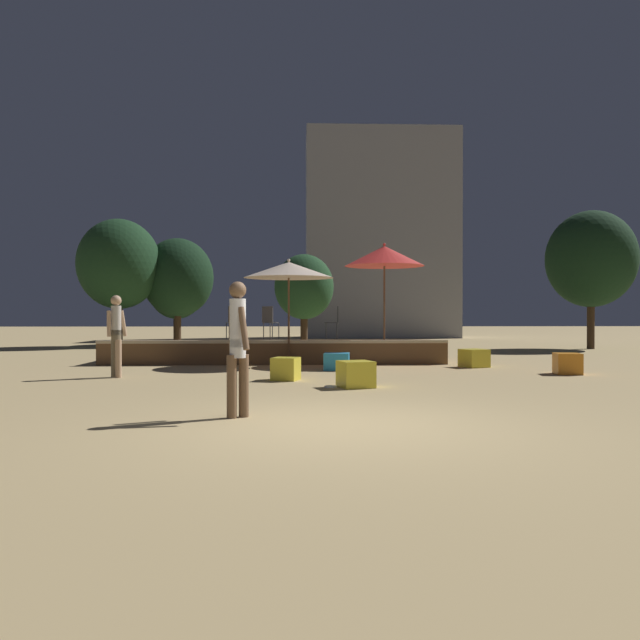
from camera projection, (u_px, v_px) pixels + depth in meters
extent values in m
plane|color=tan|center=(343.00, 425.00, 7.45)|extent=(120.00, 120.00, 0.00)
cube|color=brown|center=(275.00, 352.00, 17.41)|extent=(9.19, 2.27, 0.57)
cube|color=#CCB793|center=(274.00, 342.00, 16.31)|extent=(9.19, 0.12, 0.08)
cylinder|color=brown|center=(384.00, 315.00, 16.66)|extent=(0.05, 0.05, 2.62)
cone|color=red|center=(384.00, 256.00, 16.65)|extent=(2.13, 2.13, 0.54)
sphere|color=red|center=(384.00, 244.00, 16.64)|extent=(0.08, 0.08, 0.08)
cylinder|color=brown|center=(289.00, 322.00, 16.20)|extent=(0.05, 0.05, 2.28)
cone|color=beige|center=(289.00, 270.00, 16.19)|extent=(2.34, 2.34, 0.41)
sphere|color=beige|center=(289.00, 260.00, 16.18)|extent=(0.08, 0.08, 0.08)
cube|color=yellow|center=(286.00, 369.00, 12.56)|extent=(0.62, 0.62, 0.46)
cube|color=orange|center=(568.00, 364.00, 13.81)|extent=(0.61, 0.61, 0.47)
cube|color=yellow|center=(474.00, 358.00, 15.63)|extent=(0.75, 0.75, 0.45)
cube|color=#2D9EDB|center=(337.00, 361.00, 14.84)|extent=(0.66, 0.66, 0.41)
cube|color=yellow|center=(356.00, 374.00, 11.32)|extent=(0.71, 0.71, 0.48)
cylinder|color=tan|center=(118.00, 359.00, 13.05)|extent=(0.13, 0.13, 0.80)
cylinder|color=#72664C|center=(114.00, 358.00, 13.16)|extent=(0.13, 0.13, 0.80)
cylinder|color=#72664C|center=(116.00, 336.00, 13.10)|extent=(0.21, 0.21, 0.24)
cylinder|color=beige|center=(116.00, 320.00, 13.09)|extent=(0.21, 0.21, 0.61)
cylinder|color=tan|center=(123.00, 323.00, 13.22)|extent=(0.17, 0.18, 0.55)
cylinder|color=tan|center=(109.00, 324.00, 12.97)|extent=(0.12, 0.12, 0.55)
sphere|color=tan|center=(116.00, 300.00, 13.09)|extent=(0.22, 0.22, 0.22)
cylinder|color=brown|center=(244.00, 386.00, 8.06)|extent=(0.13, 0.13, 0.81)
cylinder|color=brown|center=(232.00, 387.00, 7.97)|extent=(0.13, 0.13, 0.81)
cylinder|color=white|center=(238.00, 348.00, 8.01)|extent=(0.21, 0.21, 0.24)
cylinder|color=white|center=(238.00, 323.00, 8.01)|extent=(0.21, 0.21, 0.62)
cylinder|color=brown|center=(232.00, 328.00, 8.15)|extent=(0.11, 0.11, 0.55)
cylinder|color=brown|center=(244.00, 328.00, 7.87)|extent=(0.19, 0.24, 0.55)
sphere|color=brown|center=(238.00, 290.00, 8.01)|extent=(0.22, 0.22, 0.22)
cylinder|color=#47474C|center=(279.00, 331.00, 17.28)|extent=(0.02, 0.02, 0.45)
cylinder|color=#47474C|center=(270.00, 331.00, 17.44)|extent=(0.02, 0.02, 0.45)
cylinder|color=#47474C|center=(272.00, 331.00, 17.03)|extent=(0.02, 0.02, 0.45)
cylinder|color=#47474C|center=(264.00, 331.00, 17.19)|extent=(0.02, 0.02, 0.45)
cylinder|color=#47474C|center=(271.00, 323.00, 17.23)|extent=(0.40, 0.40, 0.02)
cube|color=#47474C|center=(268.00, 315.00, 17.09)|extent=(0.32, 0.23, 0.45)
cylinder|color=#2D3338|center=(326.00, 331.00, 17.36)|extent=(0.02, 0.02, 0.45)
cylinder|color=#2D3338|center=(326.00, 331.00, 17.06)|extent=(0.02, 0.02, 0.45)
cylinder|color=#2D3338|center=(337.00, 331.00, 17.35)|extent=(0.02, 0.02, 0.45)
cylinder|color=#2D3338|center=(337.00, 331.00, 17.05)|extent=(0.02, 0.02, 0.45)
cylinder|color=#2D3338|center=(332.00, 323.00, 17.20)|extent=(0.40, 0.40, 0.02)
cube|color=#2D3338|center=(338.00, 315.00, 17.20)|extent=(0.05, 0.36, 0.45)
cylinder|color=#2D3338|center=(237.00, 331.00, 17.26)|extent=(0.02, 0.02, 0.45)
cylinder|color=#2D3338|center=(226.00, 331.00, 17.15)|extent=(0.02, 0.02, 0.45)
cylinder|color=#2D3338|center=(240.00, 331.00, 16.99)|extent=(0.02, 0.02, 0.45)
cylinder|color=#2D3338|center=(229.00, 331.00, 16.87)|extent=(0.02, 0.02, 0.45)
cylinder|color=#2D3338|center=(233.00, 323.00, 17.06)|extent=(0.40, 0.40, 0.02)
cube|color=#2D3338|center=(235.00, 315.00, 16.91)|extent=(0.35, 0.16, 0.45)
cylinder|color=white|center=(331.00, 387.00, 11.27)|extent=(0.23, 0.23, 0.03)
cylinder|color=#3D2B1C|center=(304.00, 331.00, 23.87)|extent=(0.28, 0.28, 1.36)
ellipsoid|color=#1E4223|center=(304.00, 287.00, 23.85)|extent=(2.27, 2.27, 2.50)
cylinder|color=#3D2B1C|center=(177.00, 329.00, 27.83)|extent=(0.28, 0.28, 1.37)
ellipsoid|color=black|center=(177.00, 288.00, 27.81)|extent=(2.53, 2.53, 2.78)
cylinder|color=#3D2B1C|center=(178.00, 327.00, 26.64)|extent=(0.28, 0.28, 1.54)
ellipsoid|color=black|center=(178.00, 277.00, 26.62)|extent=(3.04, 3.04, 3.34)
cylinder|color=#3D2B1C|center=(591.00, 324.00, 23.82)|extent=(0.28, 0.28, 1.94)
ellipsoid|color=black|center=(591.00, 259.00, 23.79)|extent=(3.35, 3.35, 3.69)
cylinder|color=#3D2B1C|center=(119.00, 324.00, 25.58)|extent=(0.28, 0.28, 1.88)
ellipsoid|color=#19381E|center=(119.00, 264.00, 25.56)|extent=(3.35, 3.35, 3.69)
cube|color=gray|center=(381.00, 235.00, 35.68)|extent=(8.57, 3.37, 11.71)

